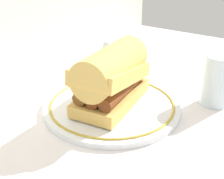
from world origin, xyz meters
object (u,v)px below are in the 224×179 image
at_px(sausage_sandwich, 112,76).
at_px(drinking_glass, 216,84).
at_px(plate, 112,105).
at_px(salt_shaker, 107,54).

relative_size(sausage_sandwich, drinking_glass, 1.88).
relative_size(plate, drinking_glass, 2.61).
xyz_separation_m(plate, salt_shaker, (0.19, 0.17, 0.03)).
bearing_deg(sausage_sandwich, drinking_glass, -58.24).
bearing_deg(drinking_glass, salt_shaker, 84.10).
relative_size(sausage_sandwich, salt_shaker, 2.69).
xyz_separation_m(drinking_glass, salt_shaker, (0.03, 0.33, -0.01)).
height_order(plate, drinking_glass, drinking_glass).
xyz_separation_m(plate, drinking_glass, (0.15, -0.17, 0.04)).
xyz_separation_m(sausage_sandwich, salt_shaker, (0.19, 0.17, -0.04)).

